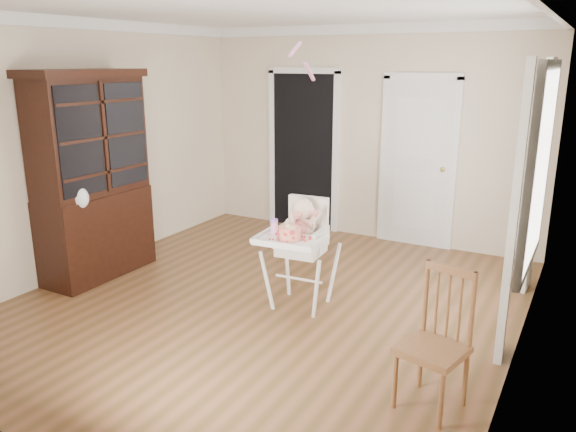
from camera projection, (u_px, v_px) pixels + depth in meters
The scene contains 16 objects.
floor at pixel (266, 302), 5.45m from camera, with size 5.00×5.00×0.00m, color brown.
ceiling at pixel (263, 7), 4.72m from camera, with size 5.00×5.00×0.00m, color white.
wall_back at pixel (366, 135), 7.19m from camera, with size 4.50×4.50×0.00m, color beige.
wall_left at pixel (89, 147), 6.14m from camera, with size 5.00×5.00×0.00m, color beige.
wall_right at pixel (531, 193), 4.03m from camera, with size 5.00×5.00×0.00m, color beige.
crown_molding at pixel (263, 15), 4.74m from camera, with size 4.50×5.00×0.12m, color white, non-canonical shape.
doorway at pixel (303, 148), 7.66m from camera, with size 1.06×0.05×2.22m.
closet_door at pixel (418, 165), 6.93m from camera, with size 0.96×0.09×2.13m.
window_right at pixel (533, 180), 4.76m from camera, with size 0.13×1.84×2.30m.
high_chair at pixel (301, 240), 5.21m from camera, with size 0.66×0.79×1.06m.
baby at pixel (302, 224), 5.19m from camera, with size 0.32×0.24×0.47m.
cake at pixel (290, 233), 4.95m from camera, with size 0.26×0.26×0.12m.
sippy_cup at pixel (274, 226), 5.12m from camera, with size 0.07×0.07×0.17m.
china_cabinet at pixel (92, 176), 5.89m from camera, with size 0.58×1.30×2.19m.
dining_chair at pixel (435, 345), 3.72m from camera, with size 0.47×0.47×0.97m.
streamer at pixel (295, 49), 5.21m from camera, with size 0.03×0.50×0.02m, color pink, non-canonical shape.
Camera 1 is at (2.63, -4.29, 2.27)m, focal length 35.00 mm.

